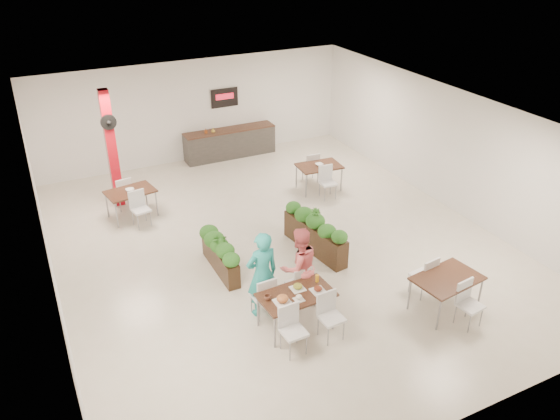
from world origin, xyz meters
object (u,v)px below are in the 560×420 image
(service_counter, at_px, (230,142))
(diner_man, at_px, (262,274))
(diner_woman, at_px, (299,267))
(planter_left, at_px, (220,251))
(side_table_c, at_px, (447,282))
(main_table, at_px, (296,299))
(side_table_b, at_px, (319,169))
(red_column, at_px, (112,148))
(side_table_a, at_px, (131,195))
(planter_right, at_px, (315,232))

(service_counter, relative_size, diner_man, 1.65)
(diner_woman, relative_size, planter_left, 0.96)
(side_table_c, bearing_deg, main_table, 156.47)
(main_table, xyz_separation_m, diner_man, (-0.39, 0.66, 0.28))
(service_counter, distance_m, side_table_b, 3.73)
(red_column, relative_size, planter_left, 1.81)
(diner_man, xyz_separation_m, diner_woman, (0.80, 0.00, -0.06))
(main_table, relative_size, side_table_a, 1.00)
(red_column, bearing_deg, side_table_b, -16.55)
(red_column, height_order, side_table_c, red_column)
(diner_woman, relative_size, side_table_a, 1.02)
(diner_woman, height_order, side_table_c, diner_woman)
(diner_woman, relative_size, planter_right, 0.81)
(planter_left, relative_size, side_table_b, 1.07)
(diner_man, height_order, planter_right, diner_man)
(side_table_a, bearing_deg, side_table_c, -64.29)
(main_table, bearing_deg, side_table_c, -15.93)
(red_column, bearing_deg, planter_left, -72.37)
(service_counter, bearing_deg, side_table_c, -84.65)
(service_counter, xyz_separation_m, planter_left, (-2.64, -6.13, -0.00))
(planter_left, height_order, side_table_a, side_table_a)
(diner_woman, height_order, side_table_b, diner_woman)
(main_table, bearing_deg, diner_man, 120.79)
(service_counter, height_order, planter_right, service_counter)
(service_counter, relative_size, planter_left, 1.70)
(red_column, xyz_separation_m, service_counter, (4.00, 1.86, -1.15))
(diner_man, distance_m, side_table_a, 5.32)
(side_table_c, bearing_deg, diner_man, 148.15)
(red_column, bearing_deg, side_table_a, -79.21)
(diner_woman, xyz_separation_m, side_table_a, (-2.21, 5.13, -0.22))
(diner_woman, distance_m, side_table_a, 5.59)
(planter_left, bearing_deg, side_table_c, -42.61)
(planter_right, height_order, side_table_c, planter_right)
(side_table_c, bearing_deg, red_column, 115.42)
(planter_left, relative_size, planter_right, 0.84)
(diner_man, relative_size, diner_woman, 1.08)
(planter_left, bearing_deg, service_counter, 66.66)
(main_table, bearing_deg, diner_woman, 58.00)
(red_column, relative_size, diner_man, 1.76)
(service_counter, bearing_deg, planter_left, -113.34)
(side_table_c, bearing_deg, planter_right, 104.75)
(side_table_b, bearing_deg, red_column, 168.01)
(red_column, xyz_separation_m, side_table_c, (4.88, -7.50, -1.01))
(planter_right, bearing_deg, diner_woman, -128.77)
(planter_right, bearing_deg, service_counter, 86.65)
(main_table, height_order, side_table_a, same)
(service_counter, bearing_deg, red_column, -155.00)
(service_counter, bearing_deg, side_table_a, -144.25)
(service_counter, xyz_separation_m, diner_woman, (-1.62, -7.88, 0.35))
(service_counter, xyz_separation_m, side_table_b, (1.37, -3.46, 0.14))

